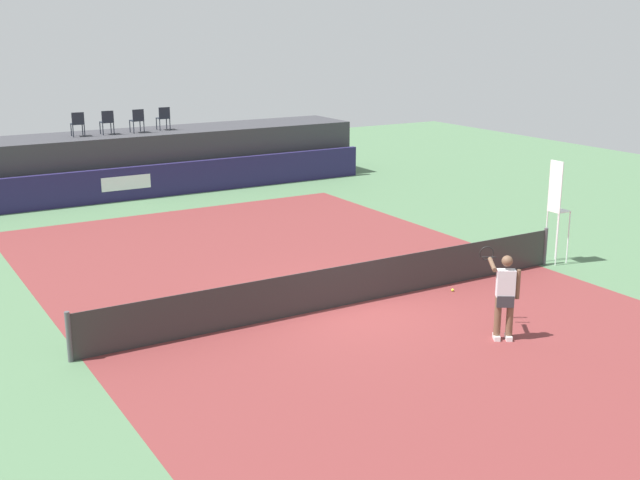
% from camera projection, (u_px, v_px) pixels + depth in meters
% --- Properties ---
extents(ground_plane, '(48.00, 48.00, 0.00)m').
position_uv_depth(ground_plane, '(284.00, 271.00, 20.78)').
color(ground_plane, '#4C704C').
extents(court_inner, '(12.00, 22.00, 0.00)m').
position_uv_depth(court_inner, '(347.00, 305.00, 18.29)').
color(court_inner, maroon).
rests_on(court_inner, ground).
extents(sponsor_wall, '(18.00, 0.22, 1.20)m').
position_uv_depth(sponsor_wall, '(148.00, 182.00, 29.34)').
color(sponsor_wall, '#231E4C').
rests_on(sponsor_wall, ground).
extents(spectator_platform, '(18.00, 2.80, 2.20)m').
position_uv_depth(spectator_platform, '(131.00, 161.00, 30.70)').
color(spectator_platform, '#38383D').
rests_on(spectator_platform, ground).
extents(spectator_chair_far_left, '(0.47, 0.47, 0.89)m').
position_uv_depth(spectator_chair_far_left, '(78.00, 123.00, 29.14)').
color(spectator_chair_far_left, '#1E232D').
rests_on(spectator_chair_far_left, spectator_platform).
extents(spectator_chair_left, '(0.45, 0.45, 0.89)m').
position_uv_depth(spectator_chair_left, '(107.00, 121.00, 29.65)').
color(spectator_chair_left, '#1E232D').
rests_on(spectator_chair_left, spectator_platform).
extents(spectator_chair_center, '(0.46, 0.46, 0.89)m').
position_uv_depth(spectator_chair_center, '(137.00, 120.00, 30.14)').
color(spectator_chair_center, '#1E232D').
rests_on(spectator_chair_center, spectator_platform).
extents(spectator_chair_right, '(0.45, 0.45, 0.89)m').
position_uv_depth(spectator_chair_right, '(163.00, 117.00, 30.90)').
color(spectator_chair_right, '#1E232D').
rests_on(spectator_chair_right, spectator_platform).
extents(umpire_chair, '(0.45, 0.45, 2.76)m').
position_uv_depth(umpire_chair, '(557.00, 205.00, 21.09)').
color(umpire_chair, white).
rests_on(umpire_chair, ground).
extents(tennis_net, '(12.40, 0.02, 0.95)m').
position_uv_depth(tennis_net, '(347.00, 285.00, 18.17)').
color(tennis_net, '#2D2D2D').
rests_on(tennis_net, ground).
extents(net_post_near, '(0.10, 0.10, 1.00)m').
position_uv_depth(net_post_near, '(69.00, 337.00, 15.11)').
color(net_post_near, '#4C4C51').
rests_on(net_post_near, ground).
extents(net_post_far, '(0.10, 0.10, 1.00)m').
position_uv_depth(net_post_far, '(545.00, 246.00, 21.22)').
color(net_post_far, '#4C4C51').
rests_on(net_post_far, ground).
extents(tennis_player, '(0.73, 1.25, 1.77)m').
position_uv_depth(tennis_player, '(505.00, 294.00, 16.07)').
color(tennis_player, white).
rests_on(tennis_player, court_inner).
extents(tennis_ball, '(0.07, 0.07, 0.07)m').
position_uv_depth(tennis_ball, '(453.00, 290.00, 19.20)').
color(tennis_ball, '#D8EA33').
rests_on(tennis_ball, court_inner).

